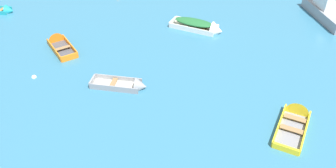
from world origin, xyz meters
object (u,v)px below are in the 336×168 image
at_px(rowboat_yellow_outer_left, 296,116).
at_px(motor_launch_grey_far_left, 330,13).
at_px(rowboat_grey_near_left, 130,85).
at_px(rowboat_white_cluster_outer, 202,26).
at_px(rowboat_turquoise_far_back, 3,11).
at_px(rowboat_orange_back_row_left, 58,43).
at_px(mooring_buoy_far_field, 34,77).

bearing_deg(rowboat_yellow_outer_left, motor_launch_grey_far_left, 72.48).
xyz_separation_m(rowboat_yellow_outer_left, rowboat_grey_near_left, (-10.17, 1.15, 0.01)).
relative_size(rowboat_white_cluster_outer, rowboat_turquoise_far_back, 1.40).
bearing_deg(motor_launch_grey_far_left, rowboat_turquoise_far_back, -173.35).
relative_size(rowboat_orange_back_row_left, rowboat_turquoise_far_back, 1.05).
height_order(motor_launch_grey_far_left, rowboat_grey_near_left, motor_launch_grey_far_left).
height_order(rowboat_yellow_outer_left, rowboat_turquoise_far_back, rowboat_yellow_outer_left).
bearing_deg(mooring_buoy_far_field, rowboat_white_cluster_outer, 39.59).
bearing_deg(rowboat_turquoise_far_back, rowboat_white_cluster_outer, -0.90).
bearing_deg(rowboat_white_cluster_outer, rowboat_grey_near_left, -113.82).
relative_size(rowboat_orange_back_row_left, mooring_buoy_far_field, 10.60).
bearing_deg(rowboat_orange_back_row_left, mooring_buoy_far_field, -87.67).
distance_m(motor_launch_grey_far_left, rowboat_white_cluster_outer, 11.19).
height_order(rowboat_orange_back_row_left, rowboat_turquoise_far_back, rowboat_orange_back_row_left).
bearing_deg(rowboat_white_cluster_outer, mooring_buoy_far_field, -140.41).
relative_size(motor_launch_grey_far_left, rowboat_turquoise_far_back, 2.01).
height_order(rowboat_yellow_outer_left, rowboat_orange_back_row_left, rowboat_yellow_outer_left).
bearing_deg(rowboat_orange_back_row_left, rowboat_white_cluster_outer, 22.22).
xyz_separation_m(rowboat_yellow_outer_left, rowboat_orange_back_row_left, (-16.99, 5.48, 0.02)).
height_order(motor_launch_grey_far_left, rowboat_yellow_outer_left, motor_launch_grey_far_left).
height_order(rowboat_white_cluster_outer, rowboat_orange_back_row_left, rowboat_white_cluster_outer).
height_order(motor_launch_grey_far_left, rowboat_orange_back_row_left, motor_launch_grey_far_left).
relative_size(rowboat_yellow_outer_left, rowboat_orange_back_row_left, 1.19).
distance_m(rowboat_yellow_outer_left, rowboat_orange_back_row_left, 17.85).
height_order(rowboat_white_cluster_outer, rowboat_grey_near_left, rowboat_white_cluster_outer).
height_order(rowboat_white_cluster_outer, rowboat_turquoise_far_back, rowboat_white_cluster_outer).
relative_size(rowboat_yellow_outer_left, mooring_buoy_far_field, 12.66).
bearing_deg(mooring_buoy_far_field, rowboat_orange_back_row_left, 92.33).
bearing_deg(rowboat_yellow_outer_left, rowboat_orange_back_row_left, 162.13).
height_order(rowboat_white_cluster_outer, mooring_buoy_far_field, rowboat_white_cluster_outer).
distance_m(motor_launch_grey_far_left, rowboat_grey_near_left, 18.95).
distance_m(rowboat_white_cluster_outer, rowboat_turquoise_far_back, 18.04).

